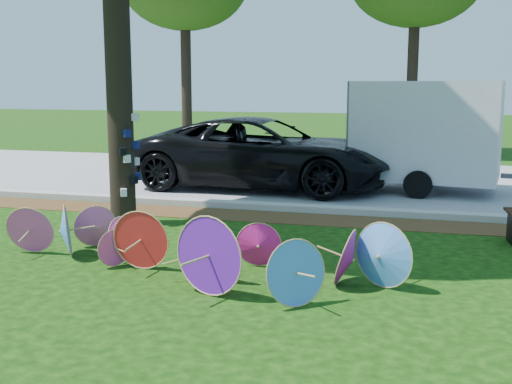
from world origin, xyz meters
TOP-DOWN VIEW (x-y plane):
  - ground at (0.00, 0.00)m, footprint 90.00×90.00m
  - mulch_strip at (0.00, 4.50)m, footprint 90.00×1.00m
  - curb at (0.00, 5.20)m, footprint 90.00×0.30m
  - street at (0.00, 9.35)m, footprint 90.00×8.00m
  - parasol_pile at (0.03, 0.78)m, footprint 5.72×2.31m
  - black_van at (-0.86, 7.62)m, footprint 5.98×2.96m
  - cargo_trailer at (2.77, 8.14)m, footprint 3.31×2.35m

SIDE VIEW (x-z plane):
  - ground at x=0.00m, z-range 0.00..0.00m
  - mulch_strip at x=0.00m, z-range 0.00..0.01m
  - street at x=0.00m, z-range 0.00..0.01m
  - curb at x=0.00m, z-range 0.00..0.12m
  - parasol_pile at x=0.03m, z-range -0.09..0.85m
  - black_van at x=-0.86m, z-range 0.00..1.63m
  - cargo_trailer at x=2.77m, z-range 0.00..2.76m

